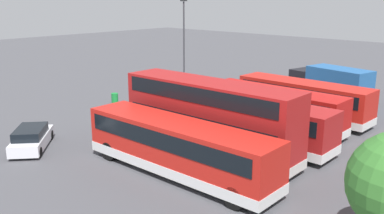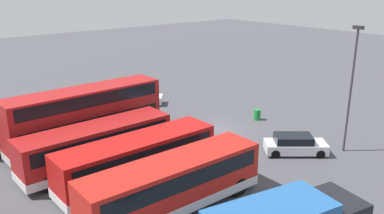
{
  "view_description": "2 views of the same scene",
  "coord_description": "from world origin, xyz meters",
  "px_view_note": "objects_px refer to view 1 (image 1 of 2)",
  "views": [
    {
      "loc": [
        22.11,
        26.11,
        9.38
      ],
      "look_at": [
        -1.12,
        4.5,
        1.09
      ],
      "focal_mm": 39.78,
      "sensor_mm": 36.0,
      "label": 1
    },
    {
      "loc": [
        -23.04,
        22.11,
        12.12
      ],
      "look_at": [
        1.93,
        1.49,
        1.81
      ],
      "focal_mm": 37.7,
      "sensor_mm": 36.0,
      "label": 2
    }
  ],
  "objects_px": {
    "car_small_green": "(194,90)",
    "lamp_post_tall": "(184,38)",
    "waste_bin_yellow": "(115,98)",
    "bus_single_deck_second": "(275,107)",
    "bus_single_deck_fifth": "(178,146)",
    "car_hatchback_silver": "(32,138)",
    "bus_single_deck_near_end": "(303,99)",
    "bus_single_deck_third": "(256,120)",
    "box_truck_blue": "(331,83)",
    "bus_double_decker_fourth": "(209,116)"
  },
  "relations": [
    {
      "from": "bus_single_deck_third",
      "to": "lamp_post_tall",
      "type": "bearing_deg",
      "value": -120.78
    },
    {
      "from": "bus_single_deck_near_end",
      "to": "waste_bin_yellow",
      "type": "distance_m",
      "value": 16.4
    },
    {
      "from": "bus_double_decker_fourth",
      "to": "bus_single_deck_second",
      "type": "bearing_deg",
      "value": 179.41
    },
    {
      "from": "car_hatchback_silver",
      "to": "bus_double_decker_fourth",
      "type": "bearing_deg",
      "value": 127.51
    },
    {
      "from": "waste_bin_yellow",
      "to": "bus_single_deck_second",
      "type": "bearing_deg",
      "value": 102.6
    },
    {
      "from": "bus_double_decker_fourth",
      "to": "car_hatchback_silver",
      "type": "xyz_separation_m",
      "value": [
        6.82,
        -8.88,
        -1.75
      ]
    },
    {
      "from": "car_hatchback_silver",
      "to": "lamp_post_tall",
      "type": "xyz_separation_m",
      "value": [
        -19.44,
        -5.38,
        4.56
      ]
    },
    {
      "from": "bus_single_deck_third",
      "to": "car_small_green",
      "type": "xyz_separation_m",
      "value": [
        -7.08,
        -11.99,
        -0.92
      ]
    },
    {
      "from": "bus_single_deck_near_end",
      "to": "bus_single_deck_third",
      "type": "bearing_deg",
      "value": 5.78
    },
    {
      "from": "bus_double_decker_fourth",
      "to": "lamp_post_tall",
      "type": "relative_size",
      "value": 1.29
    },
    {
      "from": "bus_single_deck_second",
      "to": "lamp_post_tall",
      "type": "height_order",
      "value": "lamp_post_tall"
    },
    {
      "from": "waste_bin_yellow",
      "to": "car_small_green",
      "type": "bearing_deg",
      "value": 152.41
    },
    {
      "from": "lamp_post_tall",
      "to": "waste_bin_yellow",
      "type": "relative_size",
      "value": 9.61
    },
    {
      "from": "bus_double_decker_fourth",
      "to": "car_hatchback_silver",
      "type": "relative_size",
      "value": 2.56
    },
    {
      "from": "lamp_post_tall",
      "to": "waste_bin_yellow",
      "type": "height_order",
      "value": "lamp_post_tall"
    },
    {
      "from": "bus_single_deck_near_end",
      "to": "bus_single_deck_fifth",
      "type": "bearing_deg",
      "value": 2.06
    },
    {
      "from": "bus_single_deck_third",
      "to": "bus_single_deck_fifth",
      "type": "height_order",
      "value": "same"
    },
    {
      "from": "bus_single_deck_near_end",
      "to": "bus_single_deck_fifth",
      "type": "height_order",
      "value": "same"
    },
    {
      "from": "bus_single_deck_second",
      "to": "lamp_post_tall",
      "type": "distance_m",
      "value": 15.76
    },
    {
      "from": "bus_single_deck_near_end",
      "to": "car_small_green",
      "type": "bearing_deg",
      "value": -88.08
    },
    {
      "from": "waste_bin_yellow",
      "to": "bus_single_deck_third",
      "type": "bearing_deg",
      "value": 88.64
    },
    {
      "from": "bus_single_deck_near_end",
      "to": "waste_bin_yellow",
      "type": "relative_size",
      "value": 11.24
    },
    {
      "from": "bus_single_deck_second",
      "to": "car_small_green",
      "type": "distance_m",
      "value": 11.65
    },
    {
      "from": "car_hatchback_silver",
      "to": "box_truck_blue",
      "type": "bearing_deg",
      "value": 161.56
    },
    {
      "from": "bus_single_deck_second",
      "to": "car_hatchback_silver",
      "type": "relative_size",
      "value": 2.26
    },
    {
      "from": "bus_single_deck_third",
      "to": "bus_single_deck_fifth",
      "type": "distance_m",
      "value": 6.94
    },
    {
      "from": "bus_single_deck_fifth",
      "to": "car_hatchback_silver",
      "type": "height_order",
      "value": "bus_single_deck_fifth"
    },
    {
      "from": "bus_double_decker_fourth",
      "to": "car_hatchback_silver",
      "type": "distance_m",
      "value": 11.33
    },
    {
      "from": "bus_single_deck_fifth",
      "to": "car_small_green",
      "type": "height_order",
      "value": "bus_single_deck_fifth"
    },
    {
      "from": "bus_single_deck_second",
      "to": "box_truck_blue",
      "type": "xyz_separation_m",
      "value": [
        -10.56,
        -0.76,
        0.09
      ]
    },
    {
      "from": "bus_single_deck_third",
      "to": "bus_single_deck_fifth",
      "type": "relative_size",
      "value": 0.87
    },
    {
      "from": "car_small_green",
      "to": "waste_bin_yellow",
      "type": "xyz_separation_m",
      "value": [
        6.71,
        -3.51,
        -0.23
      ]
    },
    {
      "from": "bus_double_decker_fourth",
      "to": "car_small_green",
      "type": "relative_size",
      "value": 2.59
    },
    {
      "from": "box_truck_blue",
      "to": "car_small_green",
      "type": "bearing_deg",
      "value": -55.44
    },
    {
      "from": "bus_single_deck_third",
      "to": "box_truck_blue",
      "type": "bearing_deg",
      "value": -173.28
    },
    {
      "from": "car_small_green",
      "to": "bus_single_deck_second",
      "type": "bearing_deg",
      "value": 72.71
    },
    {
      "from": "bus_single_deck_second",
      "to": "bus_single_deck_fifth",
      "type": "relative_size",
      "value": 0.86
    },
    {
      "from": "lamp_post_tall",
      "to": "bus_single_deck_second",
      "type": "bearing_deg",
      "value": 69.19
    },
    {
      "from": "bus_single_deck_third",
      "to": "waste_bin_yellow",
      "type": "bearing_deg",
      "value": -91.36
    },
    {
      "from": "bus_single_deck_fifth",
      "to": "bus_double_decker_fourth",
      "type": "bearing_deg",
      "value": -167.62
    },
    {
      "from": "car_small_green",
      "to": "lamp_post_tall",
      "type": "distance_m",
      "value": 5.94
    },
    {
      "from": "bus_double_decker_fourth",
      "to": "bus_single_deck_fifth",
      "type": "relative_size",
      "value": 0.98
    },
    {
      "from": "bus_single_deck_near_end",
      "to": "waste_bin_yellow",
      "type": "xyz_separation_m",
      "value": [
        7.09,
        -14.75,
        -1.15
      ]
    },
    {
      "from": "bus_single_deck_fifth",
      "to": "bus_single_deck_near_end",
      "type": "bearing_deg",
      "value": -177.94
    },
    {
      "from": "bus_single_deck_fifth",
      "to": "box_truck_blue",
      "type": "distance_m",
      "value": 21.18
    },
    {
      "from": "bus_single_deck_near_end",
      "to": "box_truck_blue",
      "type": "relative_size",
      "value": 1.36
    },
    {
      "from": "car_small_green",
      "to": "bus_single_deck_fifth",
      "type": "bearing_deg",
      "value": 39.98
    },
    {
      "from": "bus_single_deck_third",
      "to": "car_hatchback_silver",
      "type": "xyz_separation_m",
      "value": [
        10.37,
        -9.86,
        -0.92
      ]
    },
    {
      "from": "bus_single_deck_second",
      "to": "lamp_post_tall",
      "type": "xyz_separation_m",
      "value": [
        -5.45,
        -14.33,
        3.64
      ]
    },
    {
      "from": "bus_single_deck_third",
      "to": "car_small_green",
      "type": "distance_m",
      "value": 13.96
    }
  ]
}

